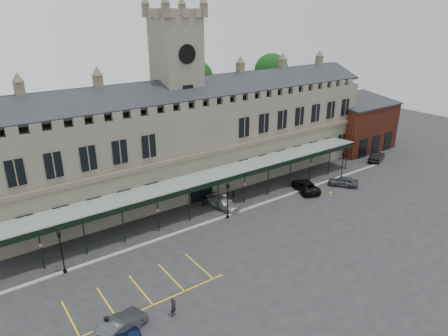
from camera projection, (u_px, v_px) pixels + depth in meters
ground at (256, 236)px, 43.09m from camera, size 140.00×140.00×0.00m
station_building at (180, 143)px, 52.77m from camera, size 60.00×10.36×17.30m
clock_tower at (178, 92)px, 50.43m from camera, size 5.60×5.60×24.80m
canopy at (217, 192)px, 47.86m from camera, size 50.00×4.10×4.30m
brick_annex at (358, 125)px, 69.93m from camera, size 12.40×8.36×9.23m
kerb at (226, 216)px, 47.23m from camera, size 60.00×0.40×0.12m
parking_markings at (143, 293)px, 34.32m from camera, size 16.00×6.00×0.01m
tree_behind_mid at (194, 80)px, 61.71m from camera, size 6.00×6.00×16.00m
tree_behind_right at (271, 72)px, 70.43m from camera, size 6.00×6.00×16.00m
lamp_post_left at (61, 248)px, 36.04m from camera, size 0.42×0.42×4.49m
lamp_post_mid at (228, 197)px, 45.95m from camera, size 0.43×0.43×4.54m
lamp_post_right at (343, 162)px, 57.31m from camera, size 0.39×0.39×4.15m
traffic_cone at (330, 193)px, 52.65m from camera, size 0.40×0.40×0.63m
sign_board at (224, 199)px, 50.52m from camera, size 0.66×0.09×1.13m
bollard_left at (203, 204)px, 49.46m from camera, size 0.15×0.15×0.86m
bollard_right at (234, 194)px, 51.95m from camera, size 0.16×0.16×0.92m
car_left_b at (119, 327)px, 29.52m from camera, size 4.92×3.14×1.53m
car_taxi at (224, 203)px, 49.05m from camera, size 2.68×4.86×1.33m
car_van at (305, 186)px, 53.85m from camera, size 4.03×5.66×1.43m
car_right_a at (343, 181)px, 55.34m from camera, size 3.73×4.20×1.38m
car_right_b at (377, 157)px, 64.68m from camera, size 4.90×3.22×1.53m
person_a at (173, 307)px, 31.46m from camera, size 0.72×0.61×1.67m
person_b at (107, 327)px, 29.29m from camera, size 1.12×1.01×1.88m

